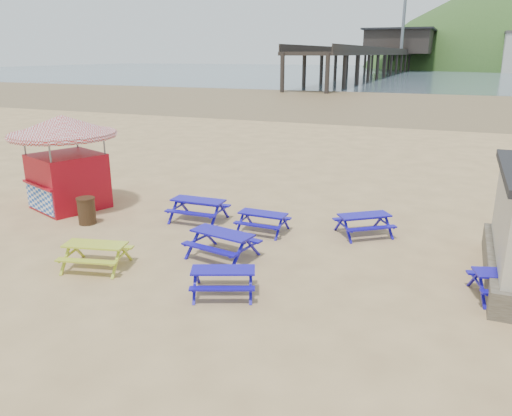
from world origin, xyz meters
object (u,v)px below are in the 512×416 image
at_px(picnic_table_yellow, 96,256).
at_px(litter_bin, 87,211).
at_px(picnic_table_blue_a, 198,210).
at_px(picnic_table_blue_b, 263,222).
at_px(ice_cream_kiosk, 65,150).

relative_size(picnic_table_yellow, litter_bin, 2.08).
xyz_separation_m(picnic_table_blue_a, picnic_table_blue_b, (2.66, -0.22, -0.06)).
distance_m(picnic_table_blue_a, picnic_table_yellow, 4.95).
height_order(picnic_table_blue_b, ice_cream_kiosk, ice_cream_kiosk).
bearing_deg(ice_cream_kiosk, litter_bin, -13.41).
bearing_deg(ice_cream_kiosk, picnic_table_yellow, -20.87).
bearing_deg(picnic_table_blue_a, picnic_table_blue_b, -6.12).
xyz_separation_m(picnic_table_blue_b, litter_bin, (-6.29, -1.62, 0.15)).
xyz_separation_m(picnic_table_blue_a, ice_cream_kiosk, (-5.63, -0.46, 1.93)).
bearing_deg(picnic_table_blue_a, ice_cream_kiosk, -176.78).
bearing_deg(picnic_table_blue_b, picnic_table_blue_a, 176.53).
bearing_deg(picnic_table_yellow, picnic_table_blue_b, 40.78).
bearing_deg(picnic_table_blue_a, litter_bin, -154.60).
xyz_separation_m(ice_cream_kiosk, litter_bin, (2.00, -1.38, -1.84)).
xyz_separation_m(picnic_table_blue_a, picnic_table_yellow, (-0.71, -4.90, -0.04)).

